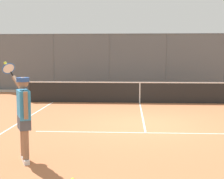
{
  "coord_description": "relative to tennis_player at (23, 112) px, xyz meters",
  "views": [
    {
      "loc": [
        0.45,
        9.88,
        2.17
      ],
      "look_at": [
        1.03,
        -0.53,
        1.05
      ],
      "focal_mm": 51.54,
      "sensor_mm": 36.0,
      "label": 1
    }
  ],
  "objects": [
    {
      "name": "court_line_markings",
      "position": [
        -2.6,
        -2.31,
        -1.02
      ],
      "size": [
        8.08,
        10.39,
        0.01
      ],
      "color": "white",
      "rests_on": "ground"
    },
    {
      "name": "fence_backdrop",
      "position": [
        -2.6,
        -12.96,
        0.32
      ],
      "size": [
        19.42,
        1.37,
        3.4
      ],
      "color": "#565B60",
      "rests_on": "ground"
    },
    {
      "name": "tennis_net",
      "position": [
        -2.6,
        -8.26,
        -0.53
      ],
      "size": [
        10.38,
        0.09,
        1.07
      ],
      "color": "#2D2D2D",
      "rests_on": "ground"
    },
    {
      "name": "ground_plane",
      "position": [
        -2.6,
        -3.59,
        -1.02
      ],
      "size": [
        60.0,
        60.0,
        0.0
      ],
      "primitive_type": "plane",
      "color": "#B76B42"
    },
    {
      "name": "tennis_player",
      "position": [
        0.0,
        0.0,
        0.0
      ],
      "size": [
        0.93,
        1.18,
        2.02
      ],
      "rotation": [
        0.0,
        0.0,
        -1.1
      ],
      "color": "silver",
      "rests_on": "ground"
    }
  ]
}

